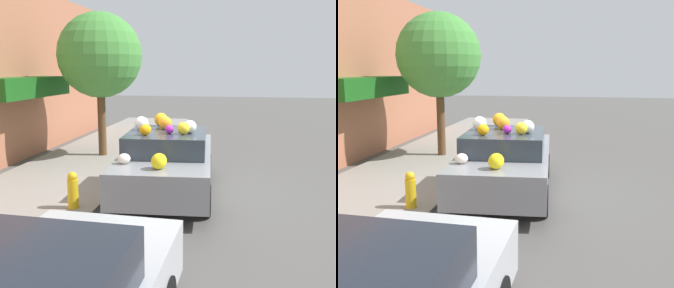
# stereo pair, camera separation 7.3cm
# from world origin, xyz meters

# --- Properties ---
(ground_plane) EXTENTS (60.00, 60.00, 0.00)m
(ground_plane) POSITION_xyz_m (0.00, 0.00, 0.00)
(ground_plane) COLOR #565451
(sidewalk_curb) EXTENTS (24.00, 3.20, 0.10)m
(sidewalk_curb) POSITION_xyz_m (0.00, 2.70, 0.05)
(sidewalk_curb) COLOR gray
(sidewalk_curb) RESTS_ON ground
(street_tree) EXTENTS (2.46, 2.46, 4.19)m
(street_tree) POSITION_xyz_m (2.97, 2.54, 3.05)
(street_tree) COLOR brown
(street_tree) RESTS_ON sidewalk_curb
(fire_hydrant) EXTENTS (0.20, 0.20, 0.70)m
(fire_hydrant) POSITION_xyz_m (-1.55, 1.52, 0.45)
(fire_hydrant) COLOR gold
(fire_hydrant) RESTS_ON sidewalk_curb
(art_car) EXTENTS (4.39, 2.14, 1.69)m
(art_car) POSITION_xyz_m (-0.03, -0.01, 0.74)
(art_car) COLOR gray
(art_car) RESTS_ON ground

